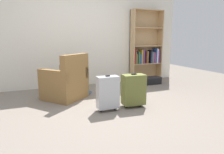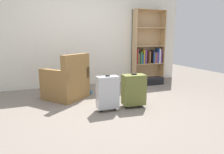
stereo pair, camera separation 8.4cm
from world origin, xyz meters
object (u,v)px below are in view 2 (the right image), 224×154
(bookshelf, at_px, (148,49))
(suitcase_silver, at_px, (108,92))
(suitcase_olive, at_px, (134,90))
(mug, at_px, (89,93))
(storage_box, at_px, (153,81))
(armchair, at_px, (67,83))

(bookshelf, xyz_separation_m, suitcase_silver, (-1.85, -1.86, -0.57))
(suitcase_olive, relative_size, suitcase_silver, 0.99)
(mug, distance_m, suitcase_olive, 1.18)
(bookshelf, xyz_separation_m, suitcase_olive, (-1.37, -1.85, -0.58))
(mug, height_order, suitcase_olive, suitcase_olive)
(mug, height_order, suitcase_silver, suitcase_silver)
(storage_box, xyz_separation_m, suitcase_silver, (-1.78, -1.40, 0.22))
(armchair, relative_size, suitcase_silver, 1.63)
(mug, bearing_deg, suitcase_silver, -86.85)
(storage_box, bearing_deg, mug, -168.47)
(mug, xyz_separation_m, suitcase_silver, (0.06, -1.03, 0.27))
(bookshelf, relative_size, storage_box, 3.89)
(bookshelf, bearing_deg, armchair, -159.16)
(armchair, bearing_deg, mug, 8.63)
(suitcase_silver, bearing_deg, suitcase_olive, 1.79)
(mug, distance_m, suitcase_silver, 1.06)
(armchair, distance_m, suitcase_olive, 1.38)
(bookshelf, relative_size, mug, 16.28)
(mug, xyz_separation_m, suitcase_olive, (0.55, -1.01, 0.27))
(bookshelf, bearing_deg, suitcase_silver, -134.92)
(bookshelf, xyz_separation_m, storage_box, (-0.08, -0.46, -0.79))
(suitcase_olive, height_order, suitcase_silver, suitcase_silver)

